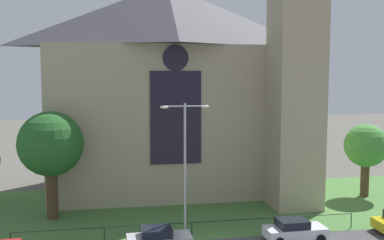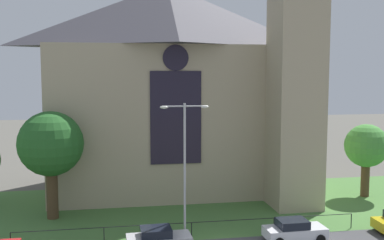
{
  "view_description": "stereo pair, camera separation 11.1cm",
  "coord_description": "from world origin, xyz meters",
  "px_view_note": "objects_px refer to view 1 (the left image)",
  "views": [
    {
      "loc": [
        -6.95,
        -28.2,
        11.52
      ],
      "look_at": [
        -0.65,
        8.0,
        7.75
      ],
      "focal_mm": 42.92,
      "sensor_mm": 36.0,
      "label": 1
    },
    {
      "loc": [
        -6.84,
        -28.22,
        11.52
      ],
      "look_at": [
        -0.65,
        8.0,
        7.75
      ],
      "focal_mm": 42.92,
      "sensor_mm": 36.0,
      "label": 2
    }
  ],
  "objects_px": {
    "tree_left_near": "(51,145)",
    "parked_car_silver": "(159,239)",
    "streetlamp_near": "(185,155)",
    "parked_car_white": "(294,230)",
    "tree_right_far": "(366,147)",
    "church_building": "(176,86)"
  },
  "relations": [
    {
      "from": "parked_car_silver",
      "to": "parked_car_white",
      "type": "bearing_deg",
      "value": -0.83
    },
    {
      "from": "tree_right_far",
      "to": "tree_left_near",
      "type": "bearing_deg",
      "value": -176.18
    },
    {
      "from": "tree_right_far",
      "to": "tree_left_near",
      "type": "relative_size",
      "value": 0.79
    },
    {
      "from": "parked_car_silver",
      "to": "parked_car_white",
      "type": "distance_m",
      "value": 9.4
    },
    {
      "from": "tree_right_far",
      "to": "tree_left_near",
      "type": "height_order",
      "value": "tree_left_near"
    },
    {
      "from": "church_building",
      "to": "parked_car_silver",
      "type": "height_order",
      "value": "church_building"
    },
    {
      "from": "tree_right_far",
      "to": "parked_car_white",
      "type": "bearing_deg",
      "value": -138.28
    },
    {
      "from": "church_building",
      "to": "parked_car_white",
      "type": "relative_size",
      "value": 6.13
    },
    {
      "from": "parked_car_white",
      "to": "tree_left_near",
      "type": "bearing_deg",
      "value": 153.72
    },
    {
      "from": "church_building",
      "to": "parked_car_white",
      "type": "height_order",
      "value": "church_building"
    },
    {
      "from": "church_building",
      "to": "streetlamp_near",
      "type": "distance_m",
      "value": 14.34
    },
    {
      "from": "streetlamp_near",
      "to": "tree_left_near",
      "type": "bearing_deg",
      "value": 146.96
    },
    {
      "from": "streetlamp_near",
      "to": "parked_car_white",
      "type": "bearing_deg",
      "value": -12.47
    },
    {
      "from": "parked_car_silver",
      "to": "streetlamp_near",
      "type": "bearing_deg",
      "value": 39.08
    },
    {
      "from": "tree_right_far",
      "to": "streetlamp_near",
      "type": "relative_size",
      "value": 0.72
    },
    {
      "from": "tree_left_near",
      "to": "parked_car_silver",
      "type": "relative_size",
      "value": 2.02
    },
    {
      "from": "tree_left_near",
      "to": "parked_car_silver",
      "type": "height_order",
      "value": "tree_left_near"
    },
    {
      "from": "church_building",
      "to": "streetlamp_near",
      "type": "xyz_separation_m",
      "value": [
        -1.27,
        -13.61,
        -4.36
      ]
    },
    {
      "from": "tree_right_far",
      "to": "parked_car_silver",
      "type": "distance_m",
      "value": 23.0
    },
    {
      "from": "tree_left_near",
      "to": "parked_car_white",
      "type": "distance_m",
      "value": 19.49
    },
    {
      "from": "church_building",
      "to": "tree_left_near",
      "type": "distance_m",
      "value": 13.86
    },
    {
      "from": "church_building",
      "to": "tree_left_near",
      "type": "bearing_deg",
      "value": -146.21
    }
  ]
}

